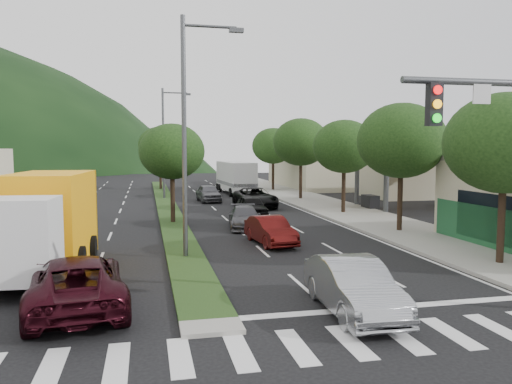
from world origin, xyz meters
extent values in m
plane|color=black|center=(0.00, 0.00, 0.00)|extent=(160.00, 160.00, 0.00)
cube|color=gray|center=(12.50, 25.00, 0.07)|extent=(5.00, 90.00, 0.15)
cube|color=#223A15|center=(0.00, 28.00, 0.06)|extent=(1.60, 56.00, 0.12)
cube|color=silver|center=(0.00, -2.00, 0.01)|extent=(19.00, 2.20, 0.01)
cylinder|color=#47494C|center=(7.60, -1.50, 6.30)|extent=(6.00, 0.18, 0.18)
cube|color=black|center=(5.40, -1.65, 5.70)|extent=(0.35, 0.25, 1.05)
cube|color=silver|center=(19.00, 22.00, 5.00)|extent=(12.00, 8.00, 0.50)
cube|color=orange|center=(19.00, 22.00, 4.65)|extent=(12.20, 8.20, 0.50)
cylinder|color=#47494C|center=(15.00, 19.50, 2.30)|extent=(0.36, 0.36, 4.60)
cylinder|color=#47494C|center=(23.00, 19.50, 2.30)|extent=(0.36, 0.36, 4.60)
cylinder|color=#47494C|center=(15.00, 24.50, 2.30)|extent=(0.36, 0.36, 4.60)
cylinder|color=#47494C|center=(23.00, 24.50, 2.30)|extent=(0.36, 0.36, 4.60)
cube|color=black|center=(15.00, 22.00, 0.55)|extent=(0.80, 1.60, 1.10)
cube|color=black|center=(23.00, 22.00, 0.55)|extent=(0.80, 1.60, 1.10)
cube|color=beige|center=(19.50, 44.00, 2.60)|extent=(10.00, 16.00, 5.20)
cylinder|color=black|center=(12.00, 4.00, 1.97)|extent=(0.28, 0.28, 3.64)
ellipsoid|color=black|center=(12.00, 4.00, 4.83)|extent=(4.60, 4.60, 3.91)
cylinder|color=black|center=(12.00, 12.00, 2.05)|extent=(0.28, 0.28, 3.81)
ellipsoid|color=black|center=(12.00, 12.00, 5.05)|extent=(4.80, 4.80, 4.08)
cylinder|color=black|center=(12.00, 20.00, 1.94)|extent=(0.28, 0.28, 3.58)
ellipsoid|color=black|center=(12.00, 20.00, 4.76)|extent=(4.40, 4.40, 3.74)
cylinder|color=black|center=(12.00, 30.00, 2.11)|extent=(0.28, 0.28, 3.92)
ellipsoid|color=black|center=(12.00, 30.00, 5.19)|extent=(5.00, 5.00, 4.25)
cylinder|color=black|center=(12.00, 40.00, 2.00)|extent=(0.28, 0.28, 3.70)
ellipsoid|color=black|center=(12.00, 40.00, 4.90)|extent=(4.60, 4.60, 3.91)
cylinder|color=black|center=(0.00, 18.00, 1.80)|extent=(0.28, 0.28, 3.36)
ellipsoid|color=black|center=(0.00, 18.00, 4.44)|extent=(4.00, 4.00, 3.40)
cylinder|color=black|center=(0.00, 44.00, 2.02)|extent=(0.28, 0.28, 3.81)
ellipsoid|color=black|center=(0.00, 44.00, 5.02)|extent=(4.80, 4.80, 4.08)
cylinder|color=#47494C|center=(0.00, 8.00, 5.00)|extent=(0.20, 0.20, 10.00)
cylinder|color=#47494C|center=(1.10, 8.00, 9.60)|extent=(2.20, 0.12, 0.12)
cube|color=#47494C|center=(2.20, 8.00, 9.50)|extent=(0.60, 0.25, 0.18)
cylinder|color=#47494C|center=(0.00, 33.00, 5.00)|extent=(0.20, 0.20, 10.00)
cylinder|color=#47494C|center=(1.10, 33.00, 9.60)|extent=(2.20, 0.12, 0.12)
cube|color=#47494C|center=(2.20, 33.00, 9.50)|extent=(0.60, 0.25, 0.18)
imported|color=#979A9E|center=(4.07, -0.02, 0.76)|extent=(1.78, 4.67, 1.52)
imported|color=black|center=(-3.57, 2.00, 0.78)|extent=(3.31, 5.92, 1.56)
imported|color=black|center=(5.46, 20.31, 0.70)|extent=(1.65, 4.09, 1.39)
imported|color=#49484D|center=(3.98, 15.31, 0.63)|extent=(2.34, 4.54, 1.26)
imported|color=#4E0E0D|center=(4.26, 10.31, 0.67)|extent=(1.88, 4.20, 1.34)
imported|color=black|center=(6.78, 25.31, 0.77)|extent=(2.98, 5.73, 1.54)
imported|color=#515156|center=(3.71, 30.31, 0.74)|extent=(2.04, 4.46, 1.48)
cube|color=silver|center=(-5.54, 3.50, 1.81)|extent=(2.62, 2.01, 2.61)
cube|color=#FFA50D|center=(-5.20, 7.68, 1.93)|extent=(2.99, 4.96, 3.51)
cube|color=black|center=(-5.27, 6.78, 0.51)|extent=(2.80, 6.74, 0.34)
cylinder|color=black|center=(-4.20, 3.87, 0.51)|extent=(0.42, 1.04, 1.02)
cylinder|color=black|center=(-4.00, 6.33, 0.51)|extent=(0.42, 1.04, 1.02)
cylinder|color=black|center=(-6.60, 6.54, 0.51)|extent=(0.42, 1.04, 1.02)
cylinder|color=black|center=(-3.81, 8.57, 0.51)|extent=(0.42, 1.04, 1.02)
cylinder|color=black|center=(-6.41, 8.78, 0.51)|extent=(0.42, 1.04, 1.02)
cube|color=silver|center=(7.36, 37.29, 1.84)|extent=(2.80, 8.59, 2.83)
cube|color=slate|center=(7.36, 37.29, 1.13)|extent=(2.86, 8.60, 0.33)
cylinder|color=black|center=(6.01, 40.61, 0.42)|extent=(0.37, 0.86, 0.85)
cylinder|color=black|center=(8.36, 40.74, 0.42)|extent=(0.37, 0.86, 0.85)
cylinder|color=black|center=(6.06, 39.60, 0.42)|extent=(0.37, 0.86, 0.85)
cylinder|color=black|center=(8.42, 39.72, 0.42)|extent=(0.37, 0.86, 0.85)
cylinder|color=black|center=(6.35, 34.18, 0.42)|extent=(0.37, 0.86, 0.85)
cylinder|color=black|center=(8.70, 34.30, 0.42)|extent=(0.37, 0.86, 0.85)
camera|label=1|loc=(-1.56, -12.82, 4.62)|focal=35.00mm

